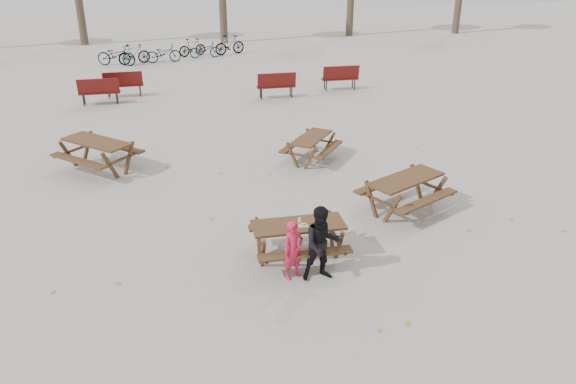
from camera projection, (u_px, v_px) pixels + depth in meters
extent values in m
plane|color=gray|center=(298.00, 258.00, 11.20)|extent=(80.00, 80.00, 0.00)
cube|color=#3C2316|center=(298.00, 225.00, 10.88)|extent=(1.80, 0.70, 0.05)
cube|color=#3C2316|center=(305.00, 254.00, 10.47)|extent=(1.80, 0.25, 0.05)
cube|color=#3C2316|center=(292.00, 224.00, 11.54)|extent=(1.80, 0.25, 0.05)
cylinder|color=#3C2316|center=(263.00, 254.00, 10.64)|extent=(0.08, 0.08, 0.73)
cylinder|color=#3C2316|center=(258.00, 239.00, 11.17)|extent=(0.08, 0.08, 0.73)
cylinder|color=#3C2316|center=(339.00, 246.00, 10.91)|extent=(0.08, 0.08, 0.73)
cylinder|color=#3C2316|center=(331.00, 231.00, 11.45)|extent=(0.08, 0.08, 0.73)
cube|color=white|center=(303.00, 226.00, 10.75)|extent=(0.18, 0.11, 0.03)
ellipsoid|color=tan|center=(303.00, 224.00, 10.73)|extent=(0.14, 0.06, 0.05)
cylinder|color=silver|center=(300.00, 222.00, 10.77)|extent=(0.06, 0.06, 0.15)
cylinder|color=#FE3E0D|center=(300.00, 223.00, 10.78)|extent=(0.07, 0.07, 0.05)
cylinder|color=white|center=(300.00, 218.00, 10.74)|extent=(0.03, 0.03, 0.02)
imported|color=red|center=(293.00, 250.00, 10.33)|extent=(0.50, 0.43, 1.16)
imported|color=black|center=(322.00, 244.00, 10.24)|extent=(0.73, 0.57, 1.48)
imported|color=black|center=(116.00, 55.00, 27.23)|extent=(2.02, 1.24, 1.00)
imported|color=black|center=(134.00, 54.00, 27.57)|extent=(1.66, 1.00, 0.96)
imported|color=black|center=(163.00, 53.00, 27.95)|extent=(1.76, 0.80, 0.89)
imported|color=black|center=(192.00, 47.00, 29.36)|extent=(1.56, 1.00, 0.91)
imported|color=black|center=(205.00, 50.00, 29.01)|extent=(1.61, 0.68, 0.82)
imported|color=black|center=(230.00, 45.00, 29.75)|extent=(1.75, 1.02, 1.01)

